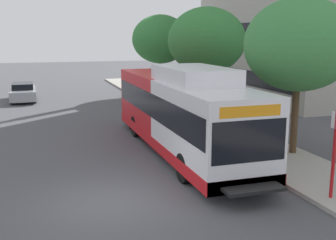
{
  "coord_description": "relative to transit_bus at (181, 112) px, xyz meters",
  "views": [
    {
      "loc": [
        -1.99,
        -11.49,
        4.79
      ],
      "look_at": [
        2.87,
        3.47,
        1.6
      ],
      "focal_mm": 44.63,
      "sensor_mm": 36.0,
      "label": 1
    }
  ],
  "objects": [
    {
      "name": "ground_plane",
      "position": [
        -3.74,
        3.61,
        -1.7
      ],
      "size": [
        120.0,
        120.0,
        0.0
      ],
      "primitive_type": "plane",
      "color": "#4C4C51"
    },
    {
      "name": "street_tree_near_stop",
      "position": [
        4.13,
        -1.92,
        2.74
      ],
      "size": [
        4.26,
        4.26,
        6.12
      ],
      "color": "#4C3823",
      "rests_on": "sidewalk_curb"
    },
    {
      "name": "transit_bus",
      "position": [
        0.0,
        0.0,
        0.0
      ],
      "size": [
        2.58,
        12.25,
        3.65
      ],
      "color": "white",
      "rests_on": "ground"
    },
    {
      "name": "street_tree_far_block",
      "position": [
        4.2,
        16.62,
        2.79
      ],
      "size": [
        4.54,
        4.54,
        6.29
      ],
      "color": "#4C3823",
      "rests_on": "sidewalk_curb"
    },
    {
      "name": "sidewalk_curb",
      "position": [
        3.26,
        1.61,
        -1.63
      ],
      "size": [
        3.0,
        56.0,
        0.14
      ],
      "primitive_type": "cube",
      "color": "#A8A399",
      "rests_on": "ground"
    },
    {
      "name": "bus_stop_sign_pole",
      "position": [
        2.36,
        -6.4,
        -0.05
      ],
      "size": [
        0.1,
        0.36,
        2.6
      ],
      "color": "red",
      "rests_on": "sidewalk_curb"
    },
    {
      "name": "street_tree_mid_block",
      "position": [
        4.06,
        6.96,
        2.8
      ],
      "size": [
        4.53,
        4.53,
        6.29
      ],
      "color": "#4C3823",
      "rests_on": "sidewalk_curb"
    },
    {
      "name": "parked_car_far_lane",
      "position": [
        -6.48,
        16.81,
        -1.04
      ],
      "size": [
        1.8,
        4.5,
        1.33
      ],
      "color": "#93999E",
      "rests_on": "ground"
    }
  ]
}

